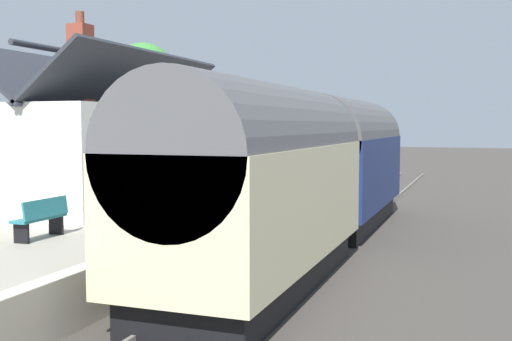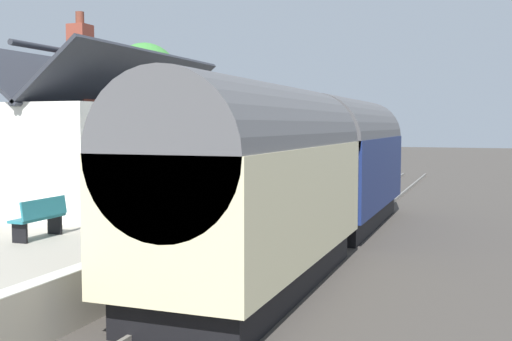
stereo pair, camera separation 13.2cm
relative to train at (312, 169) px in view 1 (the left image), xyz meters
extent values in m
plane|color=#423D38|center=(0.63, 0.90, -2.21)|extent=(160.00, 160.00, 0.00)
cube|color=#A39B8C|center=(0.63, 5.10, -1.73)|extent=(32.00, 6.40, 0.97)
cube|color=beige|center=(0.63, 2.08, -1.23)|extent=(32.00, 0.36, 0.02)
cube|color=gray|center=(0.63, -0.72, -2.14)|extent=(52.00, 0.08, 0.14)
cube|color=gray|center=(0.63, 0.72, -2.14)|extent=(52.00, 0.08, 0.14)
cube|color=black|center=(4.31, 0.00, -1.86)|extent=(7.56, 2.29, 0.70)
cube|color=navy|center=(4.31, 0.00, -0.36)|extent=(8.22, 2.70, 2.30)
cylinder|color=#515154|center=(4.31, 0.00, 0.79)|extent=(8.22, 2.65, 2.65)
cube|color=black|center=(4.31, 1.36, -0.08)|extent=(6.99, 0.03, 0.80)
cylinder|color=black|center=(6.78, 0.00, -1.86)|extent=(0.70, 2.16, 0.70)
cylinder|color=black|center=(1.85, 0.00, -1.86)|extent=(0.70, 2.16, 0.70)
cube|color=black|center=(8.44, 0.00, 0.04)|extent=(0.04, 2.16, 0.90)
cylinder|color=#F2EDCC|center=(8.46, 0.00, -0.94)|extent=(0.06, 0.24, 0.24)
cube|color=red|center=(8.50, 0.00, -1.39)|extent=(0.16, 2.56, 0.24)
cube|color=black|center=(-4.37, 0.00, -1.86)|extent=(7.49, 2.29, 0.70)
cube|color=beige|center=(-4.37, 0.00, -0.36)|extent=(8.14, 2.70, 2.30)
cylinder|color=#515154|center=(-4.37, 0.00, 0.79)|extent=(8.14, 2.65, 2.65)
cube|color=black|center=(-4.37, 1.36, -0.08)|extent=(6.92, 0.03, 0.80)
cylinder|color=black|center=(-1.93, 0.00, -1.86)|extent=(0.70, 2.16, 0.70)
cylinder|color=black|center=(-6.81, 0.00, -1.86)|extent=(0.70, 2.16, 0.70)
cube|color=white|center=(-0.12, 6.51, 0.28)|extent=(7.45, 3.63, 3.03)
cube|color=#2D3038|center=(-0.12, 5.60, 2.52)|extent=(7.95, 2.07, 1.69)
cube|color=#2D3038|center=(-0.12, 7.42, 2.52)|extent=(7.95, 2.07, 1.69)
cylinder|color=#2D3038|center=(-0.12, 6.51, 3.24)|extent=(7.95, 0.16, 0.16)
cube|color=brown|center=(-1.30, 6.51, 2.94)|extent=(0.56, 0.56, 2.29)
cylinder|color=brown|center=(-1.30, 6.51, 4.26)|extent=(0.24, 0.24, 0.36)
cube|color=slate|center=(-0.05, 4.68, -0.19)|extent=(0.90, 0.06, 2.10)
cube|color=slate|center=(-1.45, 4.68, 0.46)|extent=(0.80, 0.05, 1.10)
cube|color=slate|center=(1.35, 4.68, 0.46)|extent=(0.80, 0.05, 1.10)
cube|color=#26727F|center=(8.66, 4.61, -0.79)|extent=(1.40, 0.41, 0.06)
cube|color=#26727F|center=(8.66, 4.43, -0.56)|extent=(1.40, 0.12, 0.40)
cube|color=black|center=(8.10, 4.62, -1.02)|extent=(0.06, 0.36, 0.44)
cube|color=black|center=(9.22, 4.61, -1.02)|extent=(0.06, 0.36, 0.44)
cube|color=#26727F|center=(-5.56, 4.58, -0.79)|extent=(1.40, 0.41, 0.06)
cube|color=#26727F|center=(-5.56, 4.40, -0.56)|extent=(1.40, 0.11, 0.40)
cube|color=black|center=(-6.12, 4.58, -1.02)|extent=(0.06, 0.36, 0.44)
cube|color=black|center=(-5.00, 4.59, -1.02)|extent=(0.06, 0.36, 0.44)
cube|color=black|center=(9.99, 4.35, -1.09)|extent=(1.03, 0.32, 0.30)
ellipsoid|color=olive|center=(9.99, 4.35, -0.82)|extent=(0.92, 0.29, 0.29)
cylinder|color=teal|center=(7.10, 4.46, -1.09)|extent=(0.36, 0.36, 0.30)
ellipsoid|color=#2D7233|center=(7.10, 4.46, -0.79)|extent=(0.44, 0.44, 0.50)
cone|color=#D8305C|center=(7.10, 4.46, -0.64)|extent=(0.09, 0.09, 0.17)
cylinder|color=gray|center=(-2.45, 3.13, -1.07)|extent=(0.51, 0.51, 0.33)
ellipsoid|color=#4C8C2D|center=(-2.45, 3.13, -0.65)|extent=(0.73, 0.73, 0.84)
cylinder|color=teal|center=(6.47, 6.44, -1.07)|extent=(0.42, 0.42, 0.35)
ellipsoid|color=#4C8C2D|center=(6.47, 6.44, -0.71)|extent=(0.51, 0.51, 0.51)
cone|color=#9E5138|center=(11.34, 3.43, -1.04)|extent=(0.44, 0.44, 0.41)
cylinder|color=#9E5138|center=(11.34, 3.43, -1.21)|extent=(0.24, 0.24, 0.06)
ellipsoid|color=#4C8C2D|center=(11.34, 3.43, -0.62)|extent=(0.60, 0.60, 0.56)
cone|color=#E4514C|center=(11.34, 3.43, -0.41)|extent=(0.11, 0.11, 0.24)
cone|color=black|center=(-0.35, 2.41, -1.09)|extent=(0.35, 0.35, 0.30)
cylinder|color=black|center=(-0.35, 2.41, -1.21)|extent=(0.19, 0.19, 0.06)
ellipsoid|color=olive|center=(-0.35, 2.41, -0.80)|extent=(0.40, 0.40, 0.44)
cone|color=#C93860|center=(-0.35, 2.41, -0.66)|extent=(0.09, 0.09, 0.16)
cylinder|color=black|center=(6.83, 3.01, 0.26)|extent=(0.10, 0.10, 3.01)
cylinder|color=black|center=(6.83, 3.01, 1.62)|extent=(0.05, 0.50, 0.05)
cube|color=beige|center=(6.83, 3.01, 1.91)|extent=(0.24, 0.24, 0.32)
cone|color=black|center=(6.83, 3.01, 2.13)|extent=(0.32, 0.32, 0.14)
cylinder|color=black|center=(-1.26, 2.86, -0.69)|extent=(0.06, 0.06, 1.10)
cylinder|color=black|center=(-0.66, 2.86, -0.69)|extent=(0.06, 0.06, 1.10)
cube|color=maroon|center=(-0.96, 2.86, 0.08)|extent=(0.90, 0.06, 0.44)
cube|color=black|center=(-0.96, 2.86, 0.08)|extent=(0.96, 0.03, 0.50)
cylinder|color=#4C3828|center=(11.02, 11.68, -0.76)|extent=(0.31, 0.31, 2.91)
ellipsoid|color=#3D8438|center=(11.02, 11.68, 2.60)|extent=(4.37, 4.07, 5.44)
camera|label=1|loc=(-16.30, -4.32, 1.22)|focal=43.17mm
camera|label=2|loc=(-16.25, -4.44, 1.22)|focal=43.17mm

